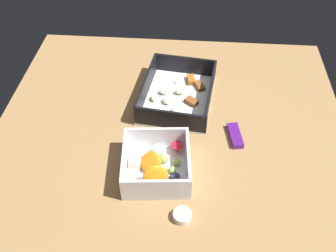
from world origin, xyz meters
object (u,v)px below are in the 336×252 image
at_px(pasta_container, 178,95).
at_px(candy_bar, 235,136).
at_px(paper_cup_liner, 182,216).
at_px(fruit_bowl, 157,165).

xyz_separation_m(pasta_container, candy_bar, (0.12, 0.13, -0.01)).
height_order(candy_bar, paper_cup_liner, paper_cup_liner).
xyz_separation_m(pasta_container, paper_cup_liner, (0.33, 0.03, -0.01)).
relative_size(fruit_bowl, paper_cup_liner, 4.39).
xyz_separation_m(pasta_container, fruit_bowl, (0.23, -0.03, 0.00)).
distance_m(pasta_container, candy_bar, 0.18).
xyz_separation_m(fruit_bowl, paper_cup_liner, (0.10, 0.06, -0.01)).
bearing_deg(fruit_bowl, candy_bar, 123.77).
height_order(pasta_container, candy_bar, pasta_container).
xyz_separation_m(fruit_bowl, candy_bar, (-0.11, 0.16, -0.02)).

